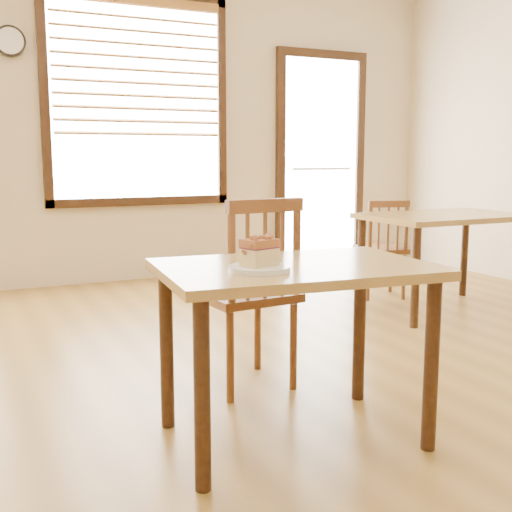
{
  "coord_description": "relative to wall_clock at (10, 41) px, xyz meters",
  "views": [
    {
      "loc": [
        -1.36,
        -2.03,
        1.19
      ],
      "look_at": [
        -0.29,
        0.2,
        0.8
      ],
      "focal_mm": 45.0,
      "sensor_mm": 36.0,
      "label": 1
    }
  ],
  "objects": [
    {
      "name": "ground",
      "position": [
        0.8,
        -3.96,
        -2.15
      ],
      "size": [
        8.0,
        8.0,
        0.0
      ],
      "primitive_type": "plane",
      "color": "olive"
    },
    {
      "name": "window_right",
      "position": [
        1.1,
        0.01,
        -0.34
      ],
      "size": [
        1.76,
        0.1,
        1.96
      ],
      "color": "white",
      "rests_on": "room_shell"
    },
    {
      "name": "entry_door",
      "position": [
        3.1,
        0.02,
        -0.95
      ],
      "size": [
        1.08,
        0.06,
        2.29
      ],
      "color": "white",
      "rests_on": "ground"
    },
    {
      "name": "wall_clock",
      "position": [
        0.0,
        0.0,
        0.0
      ],
      "size": [
        0.26,
        0.05,
        0.26
      ],
      "color": "black",
      "rests_on": "room_shell"
    },
    {
      "name": "cafe_table_main",
      "position": [
        0.7,
        -3.72,
        -1.51
      ],
      "size": [
        1.16,
        0.83,
        0.75
      ],
      "rotation": [
        0.0,
        0.0,
        -0.1
      ],
      "color": "#A1743E",
      "rests_on": "ground"
    },
    {
      "name": "cafe_chair_main",
      "position": [
        0.79,
        -3.09,
        -1.65
      ],
      "size": [
        0.48,
        0.48,
        1.0
      ],
      "rotation": [
        0.0,
        0.0,
        3.22
      ],
      "color": "brown",
      "rests_on": "ground"
    },
    {
      "name": "cafe_table_second",
      "position": [
        2.85,
        -2.21,
        -1.5
      ],
      "size": [
        1.2,
        0.8,
        0.75
      ],
      "rotation": [
        0.0,
        0.0,
        -0.01
      ],
      "color": "#A1743E",
      "rests_on": "ground"
    },
    {
      "name": "cafe_chair_second",
      "position": [
        2.71,
        -1.64,
        -1.73
      ],
      "size": [
        0.47,
        0.47,
        0.84
      ],
      "rotation": [
        0.0,
        0.0,
        2.84
      ],
      "color": "brown",
      "rests_on": "ground"
    },
    {
      "name": "plate",
      "position": [
        0.51,
        -3.79,
        -1.39
      ],
      "size": [
        0.24,
        0.24,
        0.02
      ],
      "color": "white",
      "rests_on": "cafe_table_main"
    },
    {
      "name": "cake_slice",
      "position": [
        0.51,
        -3.79,
        -1.32
      ],
      "size": [
        0.16,
        0.13,
        0.12
      ],
      "rotation": [
        0.0,
        0.0,
        0.29
      ],
      "color": "#CDC174",
      "rests_on": "plate"
    }
  ]
}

